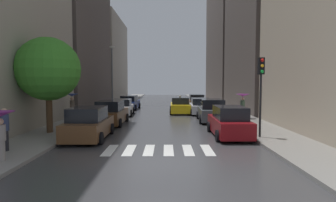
{
  "coord_description": "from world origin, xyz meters",
  "views": [
    {
      "loc": [
        0.35,
        -10.8,
        3.13
      ],
      "look_at": [
        0.51,
        17.29,
        1.28
      ],
      "focal_mm": 30.6,
      "sensor_mm": 36.0,
      "label": 1
    }
  ],
  "objects_px": {
    "parked_car_right_third": "(200,106)",
    "parked_car_right_second": "(212,111)",
    "pedestrian_near_tree": "(5,128)",
    "parked_car_left_third": "(122,108)",
    "parked_car_left_fourth": "(130,103)",
    "pedestrian_by_kerb": "(243,100)",
    "traffic_light_right_corner": "(261,79)",
    "pedestrian_foreground": "(0,124)",
    "parked_car_right_fourth": "(196,102)",
    "street_tree_left": "(48,69)",
    "taxi_midroad": "(180,106)",
    "lamp_post_left": "(112,73)",
    "parked_car_left_nearest": "(89,124)",
    "parked_car_left_second": "(111,113)",
    "pedestrian_far_side": "(72,101)",
    "parked_car_right_nearest": "(229,122)"
  },
  "relations": [
    {
      "from": "taxi_midroad",
      "to": "pedestrian_by_kerb",
      "type": "xyz_separation_m",
      "value": [
        4.91,
        -5.26,
        0.9
      ]
    },
    {
      "from": "pedestrian_by_kerb",
      "to": "traffic_light_right_corner",
      "type": "height_order",
      "value": "traffic_light_right_corner"
    },
    {
      "from": "taxi_midroad",
      "to": "traffic_light_right_corner",
      "type": "xyz_separation_m",
      "value": [
        3.72,
        -13.35,
        2.52
      ]
    },
    {
      "from": "pedestrian_near_tree",
      "to": "street_tree_left",
      "type": "bearing_deg",
      "value": -143.45
    },
    {
      "from": "parked_car_left_nearest",
      "to": "street_tree_left",
      "type": "xyz_separation_m",
      "value": [
        -2.67,
        1.3,
        3.06
      ]
    },
    {
      "from": "parked_car_left_second",
      "to": "parked_car_right_third",
      "type": "xyz_separation_m",
      "value": [
        7.48,
        7.04,
        -0.09
      ]
    },
    {
      "from": "parked_car_left_fourth",
      "to": "lamp_post_left",
      "type": "bearing_deg",
      "value": 143.31
    },
    {
      "from": "parked_car_left_third",
      "to": "parked_car_left_fourth",
      "type": "height_order",
      "value": "parked_car_left_fourth"
    },
    {
      "from": "parked_car_right_nearest",
      "to": "pedestrian_by_kerb",
      "type": "distance_m",
      "value": 7.71
    },
    {
      "from": "parked_car_left_third",
      "to": "parked_car_left_fourth",
      "type": "xyz_separation_m",
      "value": [
        -0.06,
        6.11,
        0.02
      ]
    },
    {
      "from": "parked_car_right_second",
      "to": "parked_car_right_nearest",
      "type": "bearing_deg",
      "value": -177.58
    },
    {
      "from": "taxi_midroad",
      "to": "lamp_post_left",
      "type": "height_order",
      "value": "lamp_post_left"
    },
    {
      "from": "parked_car_right_nearest",
      "to": "parked_car_right_fourth",
      "type": "xyz_separation_m",
      "value": [
        -0.05,
        17.58,
        -0.03
      ]
    },
    {
      "from": "parked_car_right_third",
      "to": "pedestrian_by_kerb",
      "type": "bearing_deg",
      "value": -145.78
    },
    {
      "from": "parked_car_left_second",
      "to": "parked_car_right_nearest",
      "type": "distance_m",
      "value": 9.07
    },
    {
      "from": "parked_car_right_nearest",
      "to": "parked_car_right_second",
      "type": "xyz_separation_m",
      "value": [
        -0.0,
        6.44,
        0.02
      ]
    },
    {
      "from": "pedestrian_foreground",
      "to": "lamp_post_left",
      "type": "distance_m",
      "value": 20.65
    },
    {
      "from": "parked_car_left_nearest",
      "to": "pedestrian_far_side",
      "type": "distance_m",
      "value": 7.94
    },
    {
      "from": "pedestrian_by_kerb",
      "to": "street_tree_left",
      "type": "xyz_separation_m",
      "value": [
        -13.24,
        -6.57,
        2.22
      ]
    },
    {
      "from": "pedestrian_near_tree",
      "to": "lamp_post_left",
      "type": "relative_size",
      "value": 0.27
    },
    {
      "from": "parked_car_left_nearest",
      "to": "parked_car_left_second",
      "type": "relative_size",
      "value": 0.99
    },
    {
      "from": "pedestrian_foreground",
      "to": "lamp_post_left",
      "type": "height_order",
      "value": "lamp_post_left"
    },
    {
      "from": "traffic_light_right_corner",
      "to": "pedestrian_by_kerb",
      "type": "bearing_deg",
      "value": 81.6
    },
    {
      "from": "parked_car_left_nearest",
      "to": "pedestrian_foreground",
      "type": "relative_size",
      "value": 2.4
    },
    {
      "from": "parked_car_left_nearest",
      "to": "pedestrian_near_tree",
      "type": "height_order",
      "value": "pedestrian_near_tree"
    },
    {
      "from": "parked_car_left_nearest",
      "to": "parked_car_right_second",
      "type": "relative_size",
      "value": 0.96
    },
    {
      "from": "parked_car_left_third",
      "to": "parked_car_left_second",
      "type": "bearing_deg",
      "value": 179.18
    },
    {
      "from": "parked_car_left_fourth",
      "to": "parked_car_right_nearest",
      "type": "bearing_deg",
      "value": -152.3
    },
    {
      "from": "pedestrian_foreground",
      "to": "taxi_midroad",
      "type": "bearing_deg",
      "value": 117.51
    },
    {
      "from": "pedestrian_near_tree",
      "to": "parked_car_left_third",
      "type": "bearing_deg",
      "value": -153.36
    },
    {
      "from": "parked_car_right_nearest",
      "to": "parked_car_right_third",
      "type": "xyz_separation_m",
      "value": [
        -0.26,
        11.78,
        -0.08
      ]
    },
    {
      "from": "street_tree_left",
      "to": "parked_car_left_third",
      "type": "bearing_deg",
      "value": 75.02
    },
    {
      "from": "parked_car_left_second",
      "to": "parked_car_left_third",
      "type": "xyz_separation_m",
      "value": [
        -0.12,
        6.03,
        -0.1
      ]
    },
    {
      "from": "parked_car_left_fourth",
      "to": "pedestrian_foreground",
      "type": "xyz_separation_m",
      "value": [
        -1.99,
        -22.46,
        0.8
      ]
    },
    {
      "from": "parked_car_left_third",
      "to": "pedestrian_foreground",
      "type": "xyz_separation_m",
      "value": [
        -2.04,
        -16.34,
        0.82
      ]
    },
    {
      "from": "parked_car_left_nearest",
      "to": "lamp_post_left",
      "type": "height_order",
      "value": "lamp_post_left"
    },
    {
      "from": "parked_car_right_nearest",
      "to": "parked_car_right_second",
      "type": "height_order",
      "value": "parked_car_right_second"
    },
    {
      "from": "parked_car_left_fourth",
      "to": "pedestrian_near_tree",
      "type": "distance_m",
      "value": 21.06
    },
    {
      "from": "pedestrian_foreground",
      "to": "parked_car_left_third",
      "type": "bearing_deg",
      "value": 133.41
    },
    {
      "from": "pedestrian_foreground",
      "to": "parked_car_right_fourth",
      "type": "bearing_deg",
      "value": 117.51
    },
    {
      "from": "parked_car_left_second",
      "to": "pedestrian_by_kerb",
      "type": "height_order",
      "value": "pedestrian_by_kerb"
    },
    {
      "from": "pedestrian_by_kerb",
      "to": "parked_car_right_third",
      "type": "bearing_deg",
      "value": 120.04
    },
    {
      "from": "parked_car_right_third",
      "to": "parked_car_right_second",
      "type": "bearing_deg",
      "value": -175.51
    },
    {
      "from": "taxi_midroad",
      "to": "parked_car_right_fourth",
      "type": "bearing_deg",
      "value": -21.79
    },
    {
      "from": "pedestrian_far_side",
      "to": "parked_car_left_third",
      "type": "bearing_deg",
      "value": 153.3
    },
    {
      "from": "pedestrian_by_kerb",
      "to": "street_tree_left",
      "type": "relative_size",
      "value": 0.36
    },
    {
      "from": "parked_car_right_third",
      "to": "lamp_post_left",
      "type": "relative_size",
      "value": 0.7
    },
    {
      "from": "parked_car_left_nearest",
      "to": "pedestrian_near_tree",
      "type": "xyz_separation_m",
      "value": [
        -2.73,
        -3.31,
        0.31
      ]
    },
    {
      "from": "parked_car_right_nearest",
      "to": "street_tree_left",
      "type": "xyz_separation_m",
      "value": [
        -10.57,
        0.61,
        3.07
      ]
    },
    {
      "from": "parked_car_left_third",
      "to": "parked_car_right_fourth",
      "type": "height_order",
      "value": "parked_car_right_fourth"
    }
  ]
}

